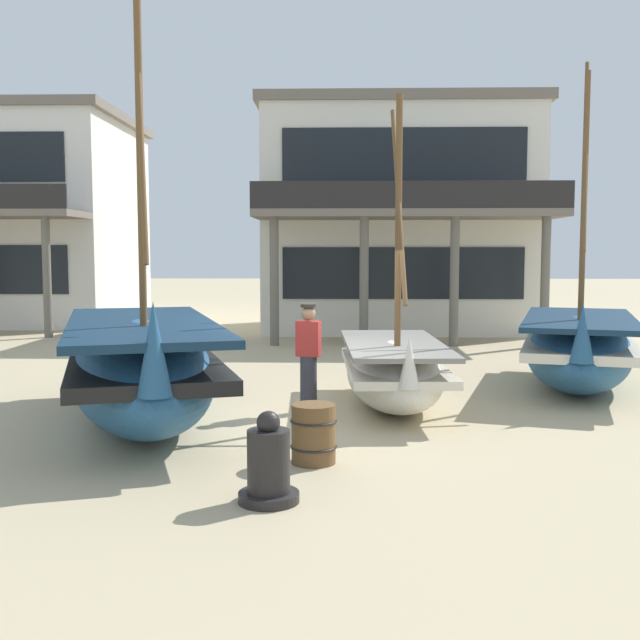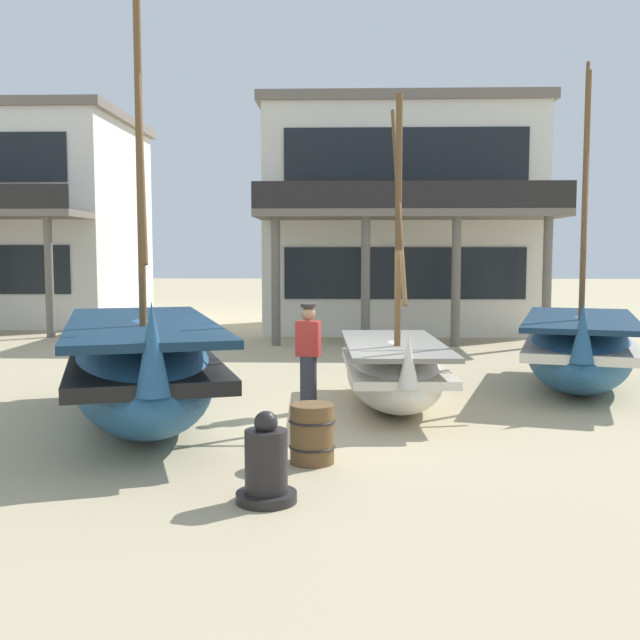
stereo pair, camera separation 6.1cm
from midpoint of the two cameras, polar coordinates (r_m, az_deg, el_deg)
ground_plane at (r=11.27m, az=-0.01°, el=-7.57°), size 120.00×120.00×0.00m
fishing_boat_near_left at (r=12.19m, az=5.72°, el=-3.81°), size 1.68×3.96×4.83m
fishing_boat_centre_large at (r=11.18m, az=-13.12°, el=-3.48°), size 3.59×5.94×7.38m
fishing_boat_far_right at (r=14.50m, az=19.09°, el=-2.08°), size 3.12×5.08×5.88m
fisherman_by_hull at (r=11.69m, az=-0.74°, el=-2.95°), size 0.40×0.29×1.68m
capstan_winch at (r=7.65m, az=-3.84°, el=-10.94°), size 0.61×0.61×0.92m
wooden_barrel at (r=8.99m, az=-0.40°, el=-8.56°), size 0.56×0.56×0.70m
harbor_building_main at (r=24.55m, az=6.04°, el=7.62°), size 8.63×7.61×7.10m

